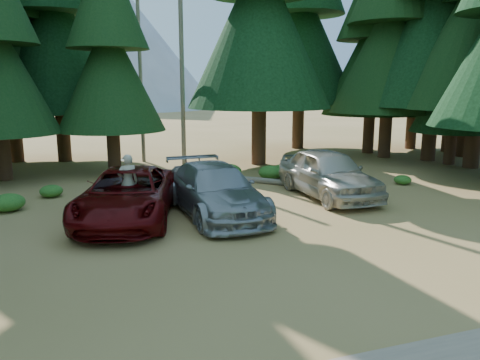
{
  "coord_description": "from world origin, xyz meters",
  "views": [
    {
      "loc": [
        -4.45,
        -10.59,
        4.24
      ],
      "look_at": [
        0.29,
        3.4,
        1.25
      ],
      "focal_mm": 35.0,
      "sensor_mm": 36.0,
      "label": 1
    }
  ],
  "objects_px": {
    "silver_minivan_center": "(215,190)",
    "log_right": "(308,170)",
    "log_left": "(161,180)",
    "red_pickup": "(128,195)",
    "silver_minivan_right": "(328,173)",
    "log_mid": "(270,181)",
    "frisbee_player": "(128,181)"
  },
  "relations": [
    {
      "from": "log_left",
      "to": "red_pickup",
      "type": "bearing_deg",
      "value": -98.73
    },
    {
      "from": "silver_minivan_right",
      "to": "frisbee_player",
      "type": "height_order",
      "value": "frisbee_player"
    },
    {
      "from": "frisbee_player",
      "to": "log_right",
      "type": "xyz_separation_m",
      "value": [
        9.16,
        5.48,
        -1.11
      ]
    },
    {
      "from": "red_pickup",
      "to": "silver_minivan_right",
      "type": "relative_size",
      "value": 1.09
    },
    {
      "from": "silver_minivan_center",
      "to": "silver_minivan_right",
      "type": "distance_m",
      "value": 4.96
    },
    {
      "from": "log_left",
      "to": "log_right",
      "type": "xyz_separation_m",
      "value": [
        7.24,
        0.08,
        0.0
      ]
    },
    {
      "from": "silver_minivan_right",
      "to": "log_left",
      "type": "relative_size",
      "value": 1.41
    },
    {
      "from": "red_pickup",
      "to": "silver_minivan_right",
      "type": "height_order",
      "value": "silver_minivan_right"
    },
    {
      "from": "log_left",
      "to": "log_right",
      "type": "distance_m",
      "value": 7.24
    },
    {
      "from": "log_mid",
      "to": "log_right",
      "type": "height_order",
      "value": "log_right"
    },
    {
      "from": "log_left",
      "to": "log_mid",
      "type": "distance_m",
      "value": 4.82
    },
    {
      "from": "red_pickup",
      "to": "frisbee_player",
      "type": "relative_size",
      "value": 3.37
    },
    {
      "from": "silver_minivan_center",
      "to": "log_left",
      "type": "bearing_deg",
      "value": 95.47
    },
    {
      "from": "frisbee_player",
      "to": "log_left",
      "type": "distance_m",
      "value": 5.84
    },
    {
      "from": "silver_minivan_right",
      "to": "log_mid",
      "type": "bearing_deg",
      "value": 112.91
    },
    {
      "from": "log_right",
      "to": "red_pickup",
      "type": "bearing_deg",
      "value": -132.96
    },
    {
      "from": "log_right",
      "to": "log_left",
      "type": "bearing_deg",
      "value": -163.64
    },
    {
      "from": "silver_minivan_right",
      "to": "log_left",
      "type": "xyz_separation_m",
      "value": [
        -5.69,
        4.67,
        -0.79
      ]
    },
    {
      "from": "silver_minivan_center",
      "to": "log_right",
      "type": "xyz_separation_m",
      "value": [
        6.39,
        5.85,
        -0.7
      ]
    },
    {
      "from": "frisbee_player",
      "to": "log_mid",
      "type": "bearing_deg",
      "value": -153.6
    },
    {
      "from": "red_pickup",
      "to": "log_left",
      "type": "height_order",
      "value": "red_pickup"
    },
    {
      "from": "silver_minivan_center",
      "to": "log_right",
      "type": "bearing_deg",
      "value": 39.59
    },
    {
      "from": "red_pickup",
      "to": "log_left",
      "type": "relative_size",
      "value": 1.54
    },
    {
      "from": "silver_minivan_center",
      "to": "frisbee_player",
      "type": "bearing_deg",
      "value": 169.51
    },
    {
      "from": "silver_minivan_center",
      "to": "log_mid",
      "type": "bearing_deg",
      "value": 44.71
    },
    {
      "from": "log_mid",
      "to": "silver_minivan_center",
      "type": "bearing_deg",
      "value": -87.92
    },
    {
      "from": "red_pickup",
      "to": "frisbee_player",
      "type": "distance_m",
      "value": 0.44
    },
    {
      "from": "frisbee_player",
      "to": "silver_minivan_center",
      "type": "bearing_deg",
      "value": 169.46
    },
    {
      "from": "silver_minivan_center",
      "to": "frisbee_player",
      "type": "xyz_separation_m",
      "value": [
        -2.77,
        0.37,
        0.41
      ]
    },
    {
      "from": "log_left",
      "to": "silver_minivan_right",
      "type": "bearing_deg",
      "value": -28.58
    },
    {
      "from": "log_mid",
      "to": "silver_minivan_right",
      "type": "bearing_deg",
      "value": -22.42
    },
    {
      "from": "red_pickup",
      "to": "log_left",
      "type": "distance_m",
      "value": 5.89
    }
  ]
}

